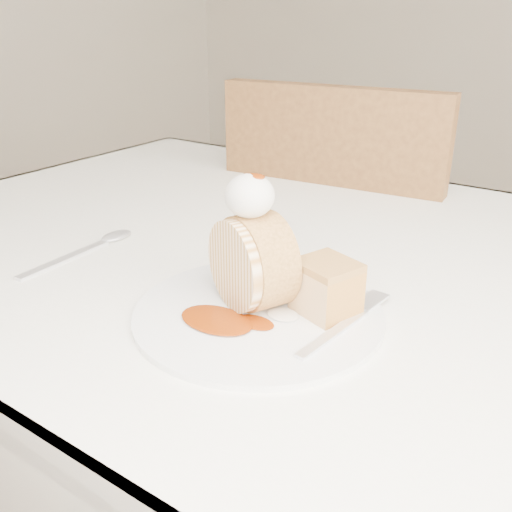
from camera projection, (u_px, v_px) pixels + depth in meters
The scene contains 10 objects.
table at pixel (317, 310), 0.82m from camera, with size 1.40×0.90×0.75m.
chair_far at pixel (342, 265), 1.28m from camera, with size 0.48×0.48×0.93m.
plate at pixel (258, 313), 0.62m from camera, with size 0.27×0.27×0.01m, color white.
roulade_slice at pixel (252, 262), 0.62m from camera, with size 0.10×0.10×0.06m, color beige.
cake_chunk at pixel (326, 291), 0.61m from camera, with size 0.06×0.06×0.05m, color tan.
whipped_cream at pixel (250, 196), 0.59m from camera, with size 0.05×0.05×0.05m, color silver.
caramel_drizzle at pixel (253, 171), 0.58m from camera, with size 0.03×0.02×0.01m, color #762804.
caramel_pool at pixel (216, 320), 0.60m from camera, with size 0.09×0.06×0.00m, color #762804, non-canonical shape.
fork at pixel (333, 333), 0.58m from camera, with size 0.02×0.16×0.00m, color silver.
spoon at pixel (65, 259), 0.76m from camera, with size 0.03×0.18×0.00m, color silver.
Camera 1 is at (0.34, -0.44, 1.06)m, focal length 40.00 mm.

